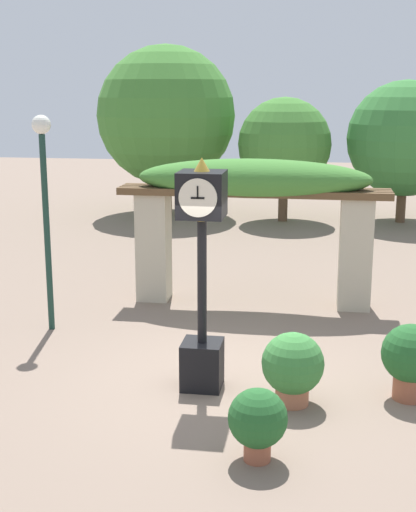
{
  "coord_description": "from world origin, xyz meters",
  "views": [
    {
      "loc": [
        1.16,
        -9.04,
        3.9
      ],
      "look_at": [
        -0.29,
        0.24,
        1.69
      ],
      "focal_mm": 50.0,
      "sensor_mm": 36.0,
      "label": 1
    }
  ],
  "objects_px": {
    "lamp_post": "(44,185)",
    "potted_plant_near_left": "(293,366)",
    "potted_plant_near_right": "(258,420)",
    "potted_plant_far_left": "(411,357)",
    "pedestal_clock": "(202,273)"
  },
  "relations": [
    {
      "from": "lamp_post",
      "to": "potted_plant_near_left",
      "type": "bearing_deg",
      "value": -29.42
    },
    {
      "from": "potted_plant_near_right",
      "to": "potted_plant_far_left",
      "type": "distance_m",
      "value": 2.58
    },
    {
      "from": "potted_plant_near_left",
      "to": "lamp_post",
      "type": "xyz_separation_m",
      "value": [
        -4.07,
        2.29,
        1.89
      ]
    },
    {
      "from": "potted_plant_near_left",
      "to": "potted_plant_near_right",
      "type": "bearing_deg",
      "value": -101.93
    },
    {
      "from": "pedestal_clock",
      "to": "potted_plant_far_left",
      "type": "bearing_deg",
      "value": 0.8
    },
    {
      "from": "potted_plant_near_left",
      "to": "potted_plant_near_right",
      "type": "distance_m",
      "value": 1.5
    },
    {
      "from": "pedestal_clock",
      "to": "lamp_post",
      "type": "height_order",
      "value": "lamp_post"
    },
    {
      "from": "potted_plant_far_left",
      "to": "potted_plant_near_left",
      "type": "bearing_deg",
      "value": -165.37
    },
    {
      "from": "pedestal_clock",
      "to": "potted_plant_near_right",
      "type": "xyz_separation_m",
      "value": [
        0.9,
        -1.82,
        -1.11
      ]
    },
    {
      "from": "pedestal_clock",
      "to": "potted_plant_near_left",
      "type": "relative_size",
      "value": 3.26
    },
    {
      "from": "pedestal_clock",
      "to": "potted_plant_near_right",
      "type": "distance_m",
      "value": 2.31
    },
    {
      "from": "potted_plant_far_left",
      "to": "lamp_post",
      "type": "relative_size",
      "value": 0.28
    },
    {
      "from": "pedestal_clock",
      "to": "lamp_post",
      "type": "bearing_deg",
      "value": 145.77
    },
    {
      "from": "potted_plant_far_left",
      "to": "lamp_post",
      "type": "xyz_separation_m",
      "value": [
        -5.55,
        1.91,
        1.84
      ]
    },
    {
      "from": "pedestal_clock",
      "to": "lamp_post",
      "type": "relative_size",
      "value": 0.88
    }
  ]
}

